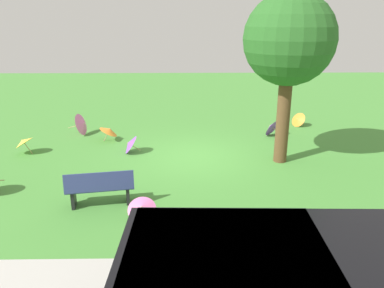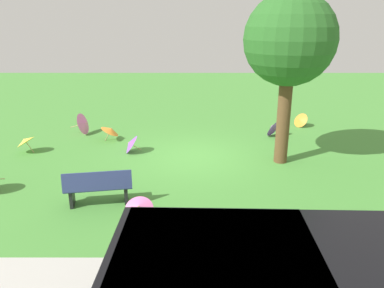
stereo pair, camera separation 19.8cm
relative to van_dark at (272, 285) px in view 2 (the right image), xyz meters
name	(u,v)px [view 2 (the right image)]	position (x,y,z in m)	size (l,w,h in m)	color
ground	(197,157)	(0.93, -7.31, -0.91)	(40.00, 40.00, 0.00)	#478C38
van_dark	(272,285)	(0.00, 0.00, 0.00)	(4.65, 2.23, 1.53)	black
park_bench	(98,187)	(3.32, -3.99, -0.45)	(1.66, 0.74, 0.90)	navy
shade_tree	(290,41)	(-1.70, -6.89, 2.76)	(2.67, 2.67, 5.06)	brown
parasol_pink_0	(139,208)	(2.25, -3.23, -0.59)	(0.64, 0.60, 0.56)	tan
parasol_pink_1	(85,123)	(5.26, -9.86, -0.49)	(0.85, 0.89, 0.85)	tan
parasol_purple_0	(273,127)	(-2.00, -9.59, -0.55)	(0.86, 0.87, 0.71)	tan
parasol_orange_0	(300,120)	(-3.40, -10.91, -0.62)	(0.70, 0.75, 0.59)	tan
parasol_yellow_0	(25,141)	(6.67, -7.72, -0.49)	(0.69, 0.72, 0.65)	tan
parasol_purple_2	(130,144)	(3.16, -7.73, -0.60)	(0.64, 0.73, 0.63)	tan
parasol_orange_3	(111,130)	(4.08, -9.05, -0.51)	(0.75, 0.76, 0.63)	tan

